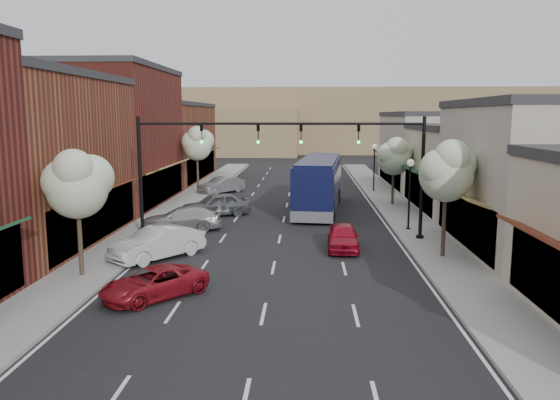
# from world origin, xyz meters

# --- Properties ---
(ground) EXTENTS (160.00, 160.00, 0.00)m
(ground) POSITION_xyz_m (0.00, 0.00, 0.00)
(ground) COLOR black
(ground) RESTS_ON ground
(sidewalk_left) EXTENTS (2.80, 73.00, 0.15)m
(sidewalk_left) POSITION_xyz_m (-8.40, 18.50, 0.07)
(sidewalk_left) COLOR gray
(sidewalk_left) RESTS_ON ground
(sidewalk_right) EXTENTS (2.80, 73.00, 0.15)m
(sidewalk_right) POSITION_xyz_m (8.40, 18.50, 0.07)
(sidewalk_right) COLOR gray
(sidewalk_right) RESTS_ON ground
(curb_left) EXTENTS (0.25, 73.00, 0.17)m
(curb_left) POSITION_xyz_m (-7.00, 18.50, 0.07)
(curb_left) COLOR gray
(curb_left) RESTS_ON ground
(curb_right) EXTENTS (0.25, 73.00, 0.17)m
(curb_right) POSITION_xyz_m (7.00, 18.50, 0.07)
(curb_right) COLOR gray
(curb_right) RESTS_ON ground
(bldg_left_midnear) EXTENTS (10.14, 14.10, 9.40)m
(bldg_left_midnear) POSITION_xyz_m (-14.23, 6.00, 4.66)
(bldg_left_midnear) COLOR brown
(bldg_left_midnear) RESTS_ON ground
(bldg_left_midfar) EXTENTS (10.14, 14.10, 10.90)m
(bldg_left_midfar) POSITION_xyz_m (-14.24, 20.00, 5.40)
(bldg_left_midfar) COLOR maroon
(bldg_left_midfar) RESTS_ON ground
(bldg_left_far) EXTENTS (10.14, 18.10, 8.40)m
(bldg_left_far) POSITION_xyz_m (-14.22, 36.00, 4.16)
(bldg_left_far) COLOR brown
(bldg_left_far) RESTS_ON ground
(bldg_right_midnear) EXTENTS (9.14, 12.10, 7.90)m
(bldg_right_midnear) POSITION_xyz_m (13.72, 6.00, 3.91)
(bldg_right_midnear) COLOR #A3988C
(bldg_right_midnear) RESTS_ON ground
(bldg_right_midfar) EXTENTS (9.14, 12.10, 6.40)m
(bldg_right_midfar) POSITION_xyz_m (13.70, 18.00, 3.17)
(bldg_right_midfar) COLOR #B8AD92
(bldg_right_midfar) RESTS_ON ground
(bldg_right_far) EXTENTS (9.14, 16.10, 7.40)m
(bldg_right_far) POSITION_xyz_m (13.71, 32.00, 3.66)
(bldg_right_far) COLOR #A3988C
(bldg_right_far) RESTS_ON ground
(hill_far) EXTENTS (120.00, 30.00, 12.00)m
(hill_far) POSITION_xyz_m (0.00, 90.00, 6.00)
(hill_far) COLOR #7A6647
(hill_far) RESTS_ON ground
(hill_near) EXTENTS (50.00, 20.00, 8.00)m
(hill_near) POSITION_xyz_m (-25.00, 78.00, 4.00)
(hill_near) COLOR #7A6647
(hill_near) RESTS_ON ground
(signal_mast_right) EXTENTS (8.22, 0.46, 7.00)m
(signal_mast_right) POSITION_xyz_m (5.62, 8.00, 4.62)
(signal_mast_right) COLOR black
(signal_mast_right) RESTS_ON ground
(signal_mast_left) EXTENTS (8.22, 0.46, 7.00)m
(signal_mast_left) POSITION_xyz_m (-5.62, 8.00, 4.62)
(signal_mast_left) COLOR black
(signal_mast_left) RESTS_ON ground
(tree_right_near) EXTENTS (2.85, 2.65, 5.95)m
(tree_right_near) POSITION_xyz_m (8.35, 3.94, 4.45)
(tree_right_near) COLOR #47382B
(tree_right_near) RESTS_ON ground
(tree_right_far) EXTENTS (2.85, 2.65, 5.43)m
(tree_right_far) POSITION_xyz_m (8.35, 19.94, 3.99)
(tree_right_far) COLOR #47382B
(tree_right_far) RESTS_ON ground
(tree_left_near) EXTENTS (2.85, 2.65, 5.69)m
(tree_left_near) POSITION_xyz_m (-8.25, -0.06, 4.22)
(tree_left_near) COLOR #47382B
(tree_left_near) RESTS_ON ground
(tree_left_far) EXTENTS (2.85, 2.65, 6.13)m
(tree_left_far) POSITION_xyz_m (-8.25, 25.94, 4.60)
(tree_left_far) COLOR #47382B
(tree_left_far) RESTS_ON ground
(lamp_post_near) EXTENTS (0.44, 0.44, 4.44)m
(lamp_post_near) POSITION_xyz_m (7.80, 10.50, 3.01)
(lamp_post_near) COLOR black
(lamp_post_near) RESTS_ON ground
(lamp_post_far) EXTENTS (0.44, 0.44, 4.44)m
(lamp_post_far) POSITION_xyz_m (7.80, 28.00, 3.01)
(lamp_post_far) COLOR black
(lamp_post_far) RESTS_ON ground
(coach_bus) EXTENTS (4.03, 12.92, 3.88)m
(coach_bus) POSITION_xyz_m (2.49, 18.07, 2.02)
(coach_bus) COLOR #0E1238
(coach_bus) RESTS_ON ground
(red_hatchback) EXTENTS (1.75, 4.09, 1.38)m
(red_hatchback) POSITION_xyz_m (3.48, 5.69, 0.69)
(red_hatchback) COLOR maroon
(red_hatchback) RESTS_ON ground
(parked_car_a) EXTENTS (4.34, 4.49, 1.19)m
(parked_car_a) POSITION_xyz_m (-4.40, -2.45, 0.59)
(parked_car_a) COLOR maroon
(parked_car_a) RESTS_ON ground
(parked_car_b) EXTENTS (4.37, 4.87, 1.61)m
(parked_car_b) POSITION_xyz_m (-5.83, 3.34, 0.80)
(parked_car_b) COLOR silver
(parked_car_b) RESTS_ON ground
(parked_car_c) EXTENTS (5.19, 2.68, 1.44)m
(parked_car_c) POSITION_xyz_m (-6.20, 10.19, 0.72)
(parked_car_c) COLOR #ACABB0
(parked_car_c) RESTS_ON ground
(parked_car_d) EXTENTS (5.19, 3.87, 1.65)m
(parked_car_d) POSITION_xyz_m (-4.85, 15.07, 0.82)
(parked_car_d) COLOR #56595D
(parked_car_d) RESTS_ON ground
(parked_car_e) EXTENTS (4.07, 4.53, 1.49)m
(parked_car_e) POSITION_xyz_m (-6.20, 26.44, 0.75)
(parked_car_e) COLOR gray
(parked_car_e) RESTS_ON ground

